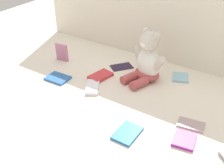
% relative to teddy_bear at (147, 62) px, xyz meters
% --- Properties ---
extents(ground_plane, '(3.20, 3.20, 0.00)m').
position_rel_teddy_bear_xyz_m(ground_plane, '(-0.06, -0.18, -0.11)').
color(ground_plane, silver).
extents(backdrop_drape, '(1.68, 0.03, 0.59)m').
position_rel_teddy_bear_xyz_m(backdrop_drape, '(-0.06, 0.27, 0.19)').
color(backdrop_drape, silver).
rests_on(backdrop_drape, ground_plane).
extents(teddy_bear, '(0.24, 0.24, 0.29)m').
position_rel_teddy_bear_xyz_m(teddy_bear, '(0.00, 0.00, 0.00)').
color(teddy_bear, white).
rests_on(teddy_bear, ground_plane).
extents(book_case_0, '(0.10, 0.15, 0.02)m').
position_rel_teddy_bear_xyz_m(book_case_0, '(-0.22, -0.13, -0.10)').
color(book_case_0, red).
rests_on(book_case_0, ground_plane).
extents(book_case_1, '(0.08, 0.03, 0.11)m').
position_rel_teddy_bear_xyz_m(book_case_1, '(-0.55, -0.09, -0.05)').
color(book_case_1, '#B36A8B').
rests_on(book_case_1, ground_plane).
extents(book_case_2, '(0.11, 0.12, 0.01)m').
position_rel_teddy_bear_xyz_m(book_case_2, '(0.37, -0.36, -0.10)').
color(book_case_2, '#9A2A92').
rests_on(book_case_2, ground_plane).
extents(book_case_3, '(0.13, 0.10, 0.01)m').
position_rel_teddy_bear_xyz_m(book_case_3, '(-0.42, -0.28, -0.10)').
color(book_case_3, '#2B5FA5').
rests_on(book_case_3, ground_plane).
extents(book_case_4, '(0.13, 0.09, 0.01)m').
position_rel_teddy_bear_xyz_m(book_case_4, '(0.36, -0.25, -0.10)').
color(book_case_4, '#A78E8F').
rests_on(book_case_4, ground_plane).
extents(book_case_5, '(0.12, 0.13, 0.01)m').
position_rel_teddy_bear_xyz_m(book_case_5, '(0.16, 0.11, -0.10)').
color(book_case_5, '#88BAD0').
rests_on(book_case_5, ground_plane).
extents(book_case_7, '(0.09, 0.14, 0.01)m').
position_rel_teddy_bear_xyz_m(book_case_7, '(0.15, -0.46, -0.10)').
color(book_case_7, '#2066A9').
rests_on(book_case_7, ground_plane).
extents(book_case_8, '(0.14, 0.15, 0.01)m').
position_rel_teddy_bear_xyz_m(book_case_8, '(-0.19, 0.04, -0.10)').
color(book_case_8, '#231730').
rests_on(book_case_8, ground_plane).
extents(book_case_10, '(0.13, 0.15, 0.02)m').
position_rel_teddy_bear_xyz_m(book_case_10, '(-0.19, -0.25, -0.10)').
color(book_case_10, white).
rests_on(book_case_10, ground_plane).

